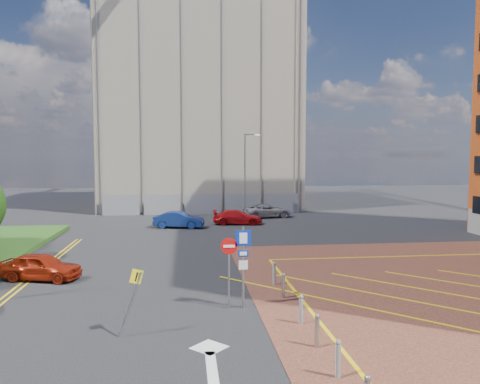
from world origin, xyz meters
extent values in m
plane|color=black|center=(0.00, 0.00, 0.00)|extent=(140.00, 140.00, 0.00)
cylinder|color=#9EA0A8|center=(4.00, 28.00, 4.00)|extent=(0.16, 0.16, 8.00)
cylinder|color=#9EA0A8|center=(4.60, 28.00, 7.88)|extent=(1.20, 0.10, 0.10)
cube|color=silver|center=(5.20, 28.00, 7.85)|extent=(0.50, 0.15, 0.12)
cylinder|color=#9EA0A8|center=(0.50, 1.00, 1.60)|extent=(0.10, 0.10, 3.20)
cube|color=#0928A4|center=(0.50, 0.97, 2.75)|extent=(0.60, 0.04, 0.60)
cube|color=white|center=(0.50, 0.94, 2.75)|extent=(0.30, 0.02, 0.42)
cube|color=#0928A4|center=(0.50, 0.97, 2.15)|extent=(0.40, 0.04, 0.25)
cube|color=white|center=(0.50, 0.94, 2.15)|extent=(0.28, 0.02, 0.14)
cube|color=white|center=(0.50, 0.97, 1.70)|extent=(0.35, 0.04, 0.35)
cylinder|color=#9EA0A8|center=(-0.05, 1.00, 1.35)|extent=(0.08, 0.08, 2.70)
cylinder|color=red|center=(-0.05, 0.97, 2.45)|extent=(0.64, 0.04, 0.64)
cube|color=white|center=(-0.05, 0.94, 2.45)|extent=(0.44, 0.02, 0.10)
cylinder|color=#9EA0A8|center=(-3.51, -1.42, 1.10)|extent=(0.82, 0.08, 2.10)
cube|color=yellow|center=(-3.29, -1.45, 2.00)|extent=(0.44, 0.44, 0.58)
cylinder|color=black|center=(2.30, -5.00, 0.47)|extent=(0.14, 0.14, 0.90)
cylinder|color=#9EA0A8|center=(2.30, -3.00, 0.47)|extent=(0.14, 0.14, 0.90)
cylinder|color=black|center=(2.30, -1.00, 0.47)|extent=(0.14, 0.14, 0.90)
cylinder|color=#9EA0A8|center=(2.30, 2.00, 0.47)|extent=(0.14, 0.14, 0.90)
cylinder|color=black|center=(2.30, 4.00, 0.47)|extent=(0.14, 0.14, 0.90)
cube|color=#A59887|center=(0.00, 40.00, 11.00)|extent=(21.20, 19.20, 22.00)
cube|color=yellow|center=(2.00, 42.00, 17.00)|extent=(0.90, 0.90, 34.00)
cube|color=gray|center=(1.00, 30.00, 1.00)|extent=(21.60, 0.06, 2.00)
imported|color=#99210D|center=(-8.55, 6.18, 0.64)|extent=(4.03, 2.42, 1.29)
imported|color=navy|center=(-2.25, 21.41, 0.66)|extent=(4.24, 2.21, 1.33)
imported|color=red|center=(2.71, 22.81, 0.61)|extent=(4.38, 2.17, 1.22)
imported|color=#9FA1A6|center=(6.01, 26.87, 0.63)|extent=(4.85, 2.91, 1.26)
camera|label=1|loc=(-1.68, -16.61, 5.93)|focal=35.00mm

